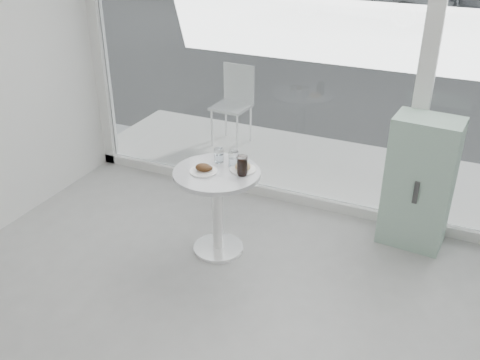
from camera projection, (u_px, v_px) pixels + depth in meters
The scene contains 11 objects.
storefront at pixel (332, 34), 4.59m from camera, with size 5.00×0.14×3.00m.
main_table at pixel (217, 195), 4.46m from camera, with size 0.72×0.72×0.77m.
patio_deck at pixel (333, 170), 6.05m from camera, with size 5.60×1.60×0.05m, color silver.
street at pixel (445, 4), 15.89m from camera, with size 40.00×24.00×0.00m, color #323232.
mint_cabinet at pixel (419, 183), 4.56m from camera, with size 0.57×0.41×1.18m.
patio_chair at pixel (234, 100), 6.46m from camera, with size 0.44×0.44×0.95m.
plate_fritter at pixel (204, 169), 4.33m from camera, with size 0.23×0.23×0.07m.
plate_donut at pixel (243, 168), 4.37m from camera, with size 0.22×0.22×0.05m.
water_tumbler_a at pixel (219, 156), 4.48m from camera, with size 0.08×0.08×0.13m.
water_tumbler_b at pixel (234, 159), 4.42m from camera, with size 0.08×0.08×0.13m.
cola_glass at pixel (242, 166), 4.26m from camera, with size 0.09×0.09×0.17m.
Camera 1 is at (1.29, -1.56, 2.73)m, focal length 40.00 mm.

